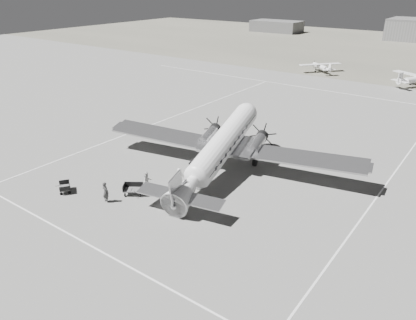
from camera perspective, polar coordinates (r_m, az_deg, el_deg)
The scene contains 13 objects.
ground at distance 38.46m, azimuth 2.93°, elevation -3.50°, with size 260.00×260.00×0.00m, color slate.
taxi_line_near at distance 29.55m, azimuth -12.73°, elevation -13.54°, with size 60.00×0.15×0.01m, color silver.
taxi_line_right at distance 34.30m, azimuth 20.06°, elevation -8.76°, with size 0.15×80.00×0.01m, color silver.
taxi_line_left at distance 56.08m, azimuth -6.81°, elevation 5.37°, with size 0.15×60.00×0.01m, color silver.
taxi_line_horizon at distance 73.27m, azimuth 20.72°, elevation 8.42°, with size 90.00×0.15×0.01m, color silver.
shed_secondary at distance 162.15m, azimuth 9.61°, elevation 18.06°, with size 18.00×10.00×4.00m, color #545454.
dc3_airliner at distance 39.53m, azimuth 1.72°, elevation 1.54°, with size 27.81×19.30×5.30m, color #A8A7AA, non-canonical shape.
light_plane_left at distance 90.32m, azimuth 15.61°, elevation 12.40°, with size 9.31×7.55×1.93m, color white, non-canonical shape.
baggage_cart_near at distance 37.13m, azimuth -10.48°, elevation -4.08°, with size 1.81×1.28×1.02m, color #545454, non-canonical shape.
baggage_cart_far at distance 39.26m, azimuth -19.51°, elevation -3.65°, with size 1.53×1.08×0.86m, color #545454, non-canonical shape.
ground_crew at distance 36.24m, azimuth -14.20°, elevation -4.40°, with size 0.69×0.45×1.89m, color #2F2F2F.
ramp_agent at distance 37.56m, azimuth -8.52°, elevation -2.94°, with size 0.87×0.67×1.78m, color #B7B6B4.
passenger at distance 38.53m, azimuth -4.05°, elevation -2.22°, with size 0.74×0.48×1.51m, color silver.
Camera 1 is at (18.61, -28.63, 17.70)m, focal length 35.00 mm.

